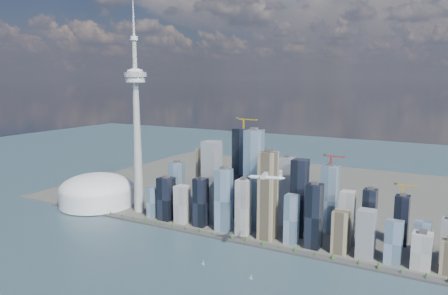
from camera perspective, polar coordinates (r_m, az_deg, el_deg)
The scene contains 10 objects.
ground at distance 772.47m, azimuth -8.63°, elevation -17.65°, with size 4000.00×4000.00×0.00m, color #2E4651.
seawall at distance 963.66m, azimuth 0.70°, elevation -11.86°, with size 1100.00×22.00×4.00m, color #383838.
land at distance 1357.92m, azimuth 9.84°, elevation -5.79°, with size 1400.00×900.00×3.00m, color #4C4C47.
shoreline_trees at distance 961.27m, azimuth 0.70°, elevation -11.49°, with size 960.53×7.20×8.80m.
skyscraper_cluster at distance 989.99m, azimuth 6.18°, elevation -6.76°, with size 736.00×142.00×249.24m.
needle_tower at distance 1126.40m, azimuth -11.34°, elevation 3.25°, with size 56.00×56.00×550.50m.
dome_stadium at distance 1247.86m, azimuth -16.29°, elevation -5.55°, with size 200.00×200.00×86.00m.
airplane at distance 801.42m, azimuth 5.53°, elevation -3.86°, with size 68.08×60.76×16.88m.
sailboat_west at distance 847.50m, azimuth -2.73°, elevation -14.80°, with size 7.46×4.06×10.47m.
sailboat_east at distance 793.57m, azimuth 3.56°, elevation -16.54°, with size 7.37×3.75×10.27m.
Camera 1 is at (429.05, -541.63, 345.33)m, focal length 35.00 mm.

